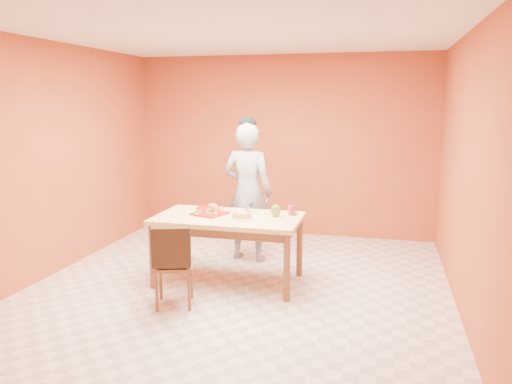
% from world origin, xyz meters
% --- Properties ---
extents(floor, '(5.00, 5.00, 0.00)m').
position_xyz_m(floor, '(0.00, 0.00, 0.00)').
color(floor, beige).
rests_on(floor, ground).
extents(ceiling, '(5.00, 5.00, 0.00)m').
position_xyz_m(ceiling, '(0.00, 0.00, 2.70)').
color(ceiling, white).
rests_on(ceiling, wall_back).
extents(wall_back, '(4.50, 0.00, 4.50)m').
position_xyz_m(wall_back, '(0.00, 2.50, 1.35)').
color(wall_back, '#B7502A').
rests_on(wall_back, floor).
extents(wall_left, '(0.00, 5.00, 5.00)m').
position_xyz_m(wall_left, '(-2.25, 0.00, 1.35)').
color(wall_left, '#B7502A').
rests_on(wall_left, floor).
extents(wall_right, '(0.00, 5.00, 5.00)m').
position_xyz_m(wall_right, '(2.25, 0.00, 1.35)').
color(wall_right, '#B7502A').
rests_on(wall_right, floor).
extents(dining_table, '(1.60, 0.90, 0.76)m').
position_xyz_m(dining_table, '(-0.16, 0.23, 0.67)').
color(dining_table, '#F4D480').
rests_on(dining_table, floor).
extents(dining_chair, '(0.50, 0.56, 0.85)m').
position_xyz_m(dining_chair, '(-0.49, -0.55, 0.44)').
color(dining_chair, brown).
rests_on(dining_chair, floor).
extents(pastry_pile, '(0.29, 0.29, 0.10)m').
position_xyz_m(pastry_pile, '(-0.39, 0.27, 0.83)').
color(pastry_pile, tan).
rests_on(pastry_pile, pastry_platter).
extents(person, '(0.69, 0.49, 1.76)m').
position_xyz_m(person, '(-0.17, 1.08, 0.88)').
color(person, '#99999C').
rests_on(person, floor).
extents(pastry_platter, '(0.42, 0.42, 0.02)m').
position_xyz_m(pastry_platter, '(-0.39, 0.27, 0.77)').
color(pastry_platter, maroon).
rests_on(pastry_platter, dining_table).
extents(red_dinner_plate, '(0.31, 0.31, 0.02)m').
position_xyz_m(red_dinner_plate, '(-0.52, 0.54, 0.77)').
color(red_dinner_plate, maroon).
rests_on(red_dinner_plate, dining_table).
extents(white_cake_plate, '(0.39, 0.39, 0.01)m').
position_xyz_m(white_cake_plate, '(0.01, 0.17, 0.77)').
color(white_cake_plate, silver).
rests_on(white_cake_plate, dining_table).
extents(sponge_cake, '(0.28, 0.28, 0.05)m').
position_xyz_m(sponge_cake, '(0.01, 0.17, 0.80)').
color(sponge_cake, gold).
rests_on(sponge_cake, white_cake_plate).
extents(cake_server, '(0.10, 0.27, 0.01)m').
position_xyz_m(cake_server, '(0.02, 0.35, 0.83)').
color(cake_server, white).
rests_on(cake_server, sponge_cake).
extents(egg_ornament, '(0.13, 0.12, 0.14)m').
position_xyz_m(egg_ornament, '(0.35, 0.35, 0.83)').
color(egg_ornament, olive).
rests_on(egg_ornament, dining_table).
extents(magenta_glass, '(0.07, 0.07, 0.10)m').
position_xyz_m(magenta_glass, '(0.50, 0.47, 0.81)').
color(magenta_glass, '#CA1E5D').
rests_on(magenta_glass, dining_table).
extents(checker_tin, '(0.11, 0.11, 0.03)m').
position_xyz_m(checker_tin, '(0.52, 0.47, 0.77)').
color(checker_tin, '#391E0F').
rests_on(checker_tin, dining_table).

